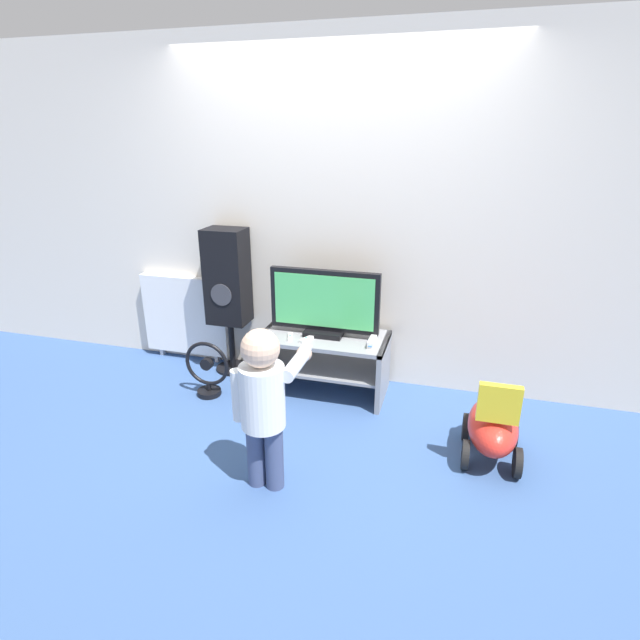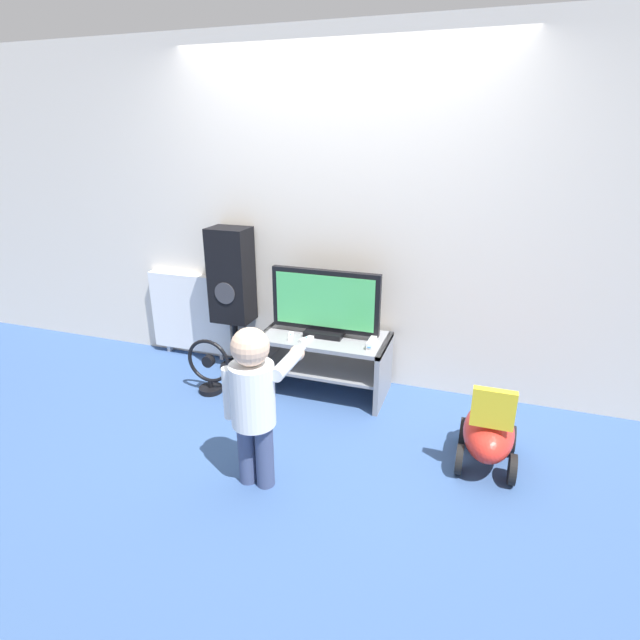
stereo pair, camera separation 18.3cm
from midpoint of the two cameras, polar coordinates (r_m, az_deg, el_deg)
The scene contains 12 objects.
ground_plane at distance 3.75m, azimuth -2.05°, elevation -9.78°, with size 16.00×16.00×0.00m, color #38568C.
wall_back at distance 3.83m, azimuth 0.37°, elevation 11.65°, with size 10.00×0.06×2.60m.
tv_stand at distance 3.82m, azimuth -0.97°, elevation -4.04°, with size 0.96×0.49×0.46m.
television at distance 3.69m, azimuth -0.91°, elevation 1.86°, with size 0.82×0.20×0.50m.
game_console at distance 3.61m, azimuth 4.57°, elevation -2.43°, with size 0.04×0.20×0.05m.
remote_primary at distance 3.72m, azimuth -4.84°, elevation -1.95°, with size 0.07×0.13×0.03m.
remote_secondary at distance 3.67m, azimuth -3.01°, elevation -2.23°, with size 0.09×0.13×0.03m.
child at distance 2.75m, azimuth -8.37°, elevation -8.70°, with size 0.37×0.53×0.96m.
speaker_tower at distance 4.09m, azimuth -11.80°, elevation 4.43°, with size 0.32×0.29×1.20m.
floor_fan at distance 3.92m, azimuth -14.06°, elevation -5.70°, with size 0.36×0.18×0.44m.
ride_on_toy at distance 3.25m, azimuth 17.59°, elevation -11.58°, with size 0.34×0.57×0.58m.
radiator at distance 4.52m, azimuth -16.22°, elevation 0.51°, with size 0.78×0.08×0.75m.
Camera 1 is at (0.92, -3.10, 1.91)m, focal length 28.00 mm.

